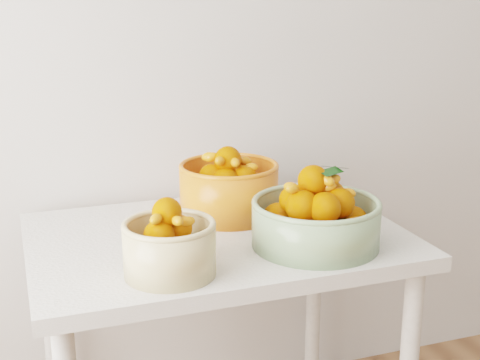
# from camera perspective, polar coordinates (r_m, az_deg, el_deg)

# --- Properties ---
(table) EXTENTS (1.00, 0.70, 0.75)m
(table) POSITION_cam_1_polar(r_m,az_deg,el_deg) (1.85, -1.92, -7.36)
(table) COLOR silver
(table) RESTS_ON ground
(bowl_cream) EXTENTS (0.29, 0.29, 0.19)m
(bowl_cream) POSITION_cam_1_polar(r_m,az_deg,el_deg) (1.55, -6.03, -5.63)
(bowl_cream) COLOR #D3BA85
(bowl_cream) RESTS_ON table
(bowl_green) EXTENTS (0.42, 0.42, 0.21)m
(bowl_green) POSITION_cam_1_polar(r_m,az_deg,el_deg) (1.72, 6.48, -3.28)
(bowl_green) COLOR #8AA77A
(bowl_green) RESTS_ON table
(bowl_orange) EXTENTS (0.37, 0.37, 0.21)m
(bowl_orange) POSITION_cam_1_polar(r_m,az_deg,el_deg) (1.93, -0.96, -0.70)
(bowl_orange) COLOR orange
(bowl_orange) RESTS_ON table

